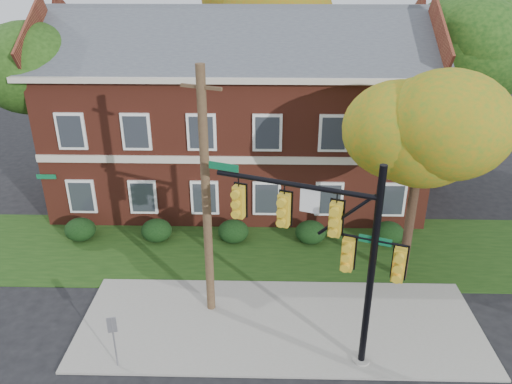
{
  "coord_description": "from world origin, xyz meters",
  "views": [
    {
      "loc": [
        -0.5,
        -12.98,
        11.7
      ],
      "look_at": [
        -0.88,
        3.0,
        4.23
      ],
      "focal_mm": 35.0,
      "sensor_mm": 36.0,
      "label": 1
    }
  ],
  "objects_px": {
    "tree_near_right": "(433,120)",
    "hedge_left": "(156,230)",
    "hedge_far_right": "(388,233)",
    "apartment_building": "(238,104)",
    "tree_left_rear": "(34,75)",
    "traffic_signal": "(332,241)",
    "hedge_center": "(233,231)",
    "hedge_right": "(311,232)",
    "tree_far_rear": "(266,10)",
    "tree_right_rear": "(466,39)",
    "utility_pole": "(206,198)",
    "hedge_far_left": "(80,230)",
    "sign_post": "(113,334)"
  },
  "relations": [
    {
      "from": "hedge_far_right",
      "to": "utility_pole",
      "type": "relative_size",
      "value": 0.16
    },
    {
      "from": "hedge_center",
      "to": "tree_far_rear",
      "type": "height_order",
      "value": "tree_far_rear"
    },
    {
      "from": "hedge_right",
      "to": "tree_far_rear",
      "type": "xyz_separation_m",
      "value": [
        -2.16,
        13.09,
        8.32
      ]
    },
    {
      "from": "hedge_left",
      "to": "utility_pole",
      "type": "bearing_deg",
      "value": -58.43
    },
    {
      "from": "hedge_far_right",
      "to": "tree_left_rear",
      "type": "height_order",
      "value": "tree_left_rear"
    },
    {
      "from": "hedge_far_right",
      "to": "hedge_left",
      "type": "bearing_deg",
      "value": 180.0
    },
    {
      "from": "apartment_building",
      "to": "hedge_right",
      "type": "distance_m",
      "value": 7.73
    },
    {
      "from": "tree_right_rear",
      "to": "utility_pole",
      "type": "xyz_separation_m",
      "value": [
        -11.81,
        -10.99,
        -3.59
      ]
    },
    {
      "from": "hedge_center",
      "to": "traffic_signal",
      "type": "relative_size",
      "value": 0.21
    },
    {
      "from": "utility_pole",
      "to": "hedge_right",
      "type": "bearing_deg",
      "value": 73.05
    },
    {
      "from": "apartment_building",
      "to": "tree_left_rear",
      "type": "xyz_separation_m",
      "value": [
        -9.73,
        -1.12,
        1.69
      ]
    },
    {
      "from": "tree_left_rear",
      "to": "tree_far_rear",
      "type": "xyz_separation_m",
      "value": [
        11.07,
        8.96,
        2.16
      ]
    },
    {
      "from": "traffic_signal",
      "to": "sign_post",
      "type": "distance_m",
      "value": 7.22
    },
    {
      "from": "hedge_center",
      "to": "hedge_far_right",
      "type": "xyz_separation_m",
      "value": [
        7.0,
        0.0,
        0.0
      ]
    },
    {
      "from": "hedge_right",
      "to": "hedge_far_left",
      "type": "bearing_deg",
      "value": 180.0
    },
    {
      "from": "hedge_right",
      "to": "tree_far_rear",
      "type": "height_order",
      "value": "tree_far_rear"
    },
    {
      "from": "hedge_right",
      "to": "tree_near_right",
      "type": "distance_m",
      "value": 7.72
    },
    {
      "from": "apartment_building",
      "to": "hedge_far_left",
      "type": "distance_m",
      "value": 9.82
    },
    {
      "from": "apartment_building",
      "to": "tree_far_rear",
      "type": "distance_m",
      "value": 8.84
    },
    {
      "from": "tree_right_rear",
      "to": "tree_far_rear",
      "type": "xyz_separation_m",
      "value": [
        -9.97,
        6.98,
        0.72
      ]
    },
    {
      "from": "apartment_building",
      "to": "utility_pole",
      "type": "bearing_deg",
      "value": -92.82
    },
    {
      "from": "hedge_right",
      "to": "hedge_center",
      "type": "bearing_deg",
      "value": 180.0
    },
    {
      "from": "tree_left_rear",
      "to": "sign_post",
      "type": "xyz_separation_m",
      "value": [
        6.59,
        -11.99,
        -5.35
      ]
    },
    {
      "from": "tree_near_right",
      "to": "traffic_signal",
      "type": "bearing_deg",
      "value": -132.17
    },
    {
      "from": "tree_left_rear",
      "to": "tree_far_rear",
      "type": "height_order",
      "value": "tree_far_rear"
    },
    {
      "from": "hedge_center",
      "to": "hedge_right",
      "type": "relative_size",
      "value": 1.0
    },
    {
      "from": "hedge_far_left",
      "to": "utility_pole",
      "type": "distance_m",
      "value": 9.06
    },
    {
      "from": "tree_near_right",
      "to": "hedge_left",
      "type": "bearing_deg",
      "value": 165.19
    },
    {
      "from": "hedge_far_left",
      "to": "hedge_right",
      "type": "bearing_deg",
      "value": 0.0
    },
    {
      "from": "hedge_center",
      "to": "tree_left_rear",
      "type": "bearing_deg",
      "value": 156.96
    },
    {
      "from": "hedge_left",
      "to": "tree_right_rear",
      "type": "bearing_deg",
      "value": 22.42
    },
    {
      "from": "tree_near_right",
      "to": "tree_far_rear",
      "type": "bearing_deg",
      "value": 110.27
    },
    {
      "from": "tree_left_rear",
      "to": "traffic_signal",
      "type": "relative_size",
      "value": 1.3
    },
    {
      "from": "traffic_signal",
      "to": "hedge_left",
      "type": "bearing_deg",
      "value": 155.13
    },
    {
      "from": "tree_far_rear",
      "to": "utility_pole",
      "type": "distance_m",
      "value": 18.58
    },
    {
      "from": "hedge_right",
      "to": "tree_right_rear",
      "type": "xyz_separation_m",
      "value": [
        7.81,
        6.11,
        7.6
      ]
    },
    {
      "from": "tree_far_rear",
      "to": "utility_pole",
      "type": "bearing_deg",
      "value": -95.85
    },
    {
      "from": "traffic_signal",
      "to": "hedge_far_right",
      "type": "bearing_deg",
      "value": 83.63
    },
    {
      "from": "hedge_far_right",
      "to": "tree_near_right",
      "type": "height_order",
      "value": "tree_near_right"
    },
    {
      "from": "hedge_center",
      "to": "tree_far_rear",
      "type": "relative_size",
      "value": 0.12
    },
    {
      "from": "hedge_far_right",
      "to": "tree_right_rear",
      "type": "bearing_deg",
      "value": 54.77
    },
    {
      "from": "hedge_right",
      "to": "hedge_left",
      "type": "bearing_deg",
      "value": 180.0
    },
    {
      "from": "tree_near_right",
      "to": "tree_right_rear",
      "type": "height_order",
      "value": "tree_right_rear"
    },
    {
      "from": "traffic_signal",
      "to": "tree_right_rear",
      "type": "bearing_deg",
      "value": 79.61
    },
    {
      "from": "tree_near_right",
      "to": "utility_pole",
      "type": "relative_size",
      "value": 0.96
    },
    {
      "from": "tree_left_rear",
      "to": "hedge_left",
      "type": "bearing_deg",
      "value": -33.59
    },
    {
      "from": "apartment_building",
      "to": "hedge_right",
      "type": "bearing_deg",
      "value": -56.33
    },
    {
      "from": "hedge_far_left",
      "to": "traffic_signal",
      "type": "relative_size",
      "value": 0.21
    },
    {
      "from": "tree_near_right",
      "to": "hedge_right",
      "type": "bearing_deg",
      "value": 142.72
    },
    {
      "from": "hedge_far_left",
      "to": "sign_post",
      "type": "distance_m",
      "value": 8.78
    }
  ]
}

